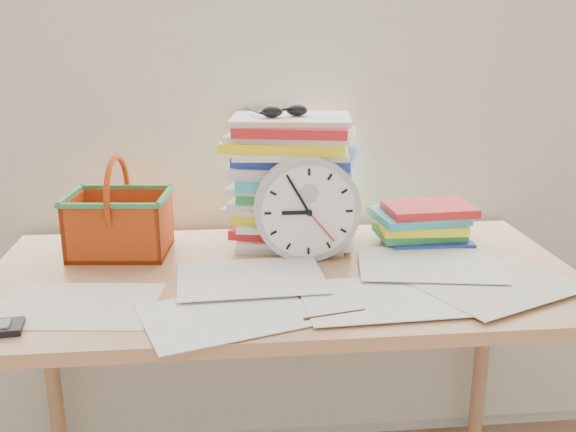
{
  "coord_description": "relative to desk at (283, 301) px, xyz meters",
  "views": [
    {
      "loc": [
        -0.13,
        0.18,
        1.32
      ],
      "look_at": [
        0.01,
        1.6,
        0.89
      ],
      "focal_mm": 40.0,
      "sensor_mm": 36.0,
      "label": 1
    }
  ],
  "objects": [
    {
      "name": "paper_stack",
      "position": [
        0.05,
        0.23,
        0.24
      ],
      "size": [
        0.4,
        0.35,
        0.34
      ],
      "primitive_type": null,
      "rotation": [
        0.0,
        0.0,
        -0.25
      ],
      "color": "white",
      "rests_on": "desk"
    },
    {
      "name": "scattered_papers",
      "position": [
        0.0,
        0.0,
        0.08
      ],
      "size": [
        1.26,
        0.42,
        0.02
      ],
      "primitive_type": null,
      "color": "white",
      "rests_on": "desk"
    },
    {
      "name": "desk",
      "position": [
        0.0,
        0.0,
        0.0
      ],
      "size": [
        1.4,
        0.7,
        0.75
      ],
      "color": "tan",
      "rests_on": "ground"
    },
    {
      "name": "sunglasses",
      "position": [
        0.02,
        0.22,
        0.43
      ],
      "size": [
        0.17,
        0.16,
        0.04
      ],
      "primitive_type": null,
      "rotation": [
        0.0,
        0.0,
        0.31
      ],
      "color": "black",
      "rests_on": "paper_stack"
    },
    {
      "name": "basket",
      "position": [
        -0.4,
        0.18,
        0.2
      ],
      "size": [
        0.27,
        0.22,
        0.25
      ],
      "primitive_type": null,
      "rotation": [
        0.0,
        0.0,
        -0.1
      ],
      "color": "#CE4914",
      "rests_on": "desk"
    },
    {
      "name": "curtain",
      "position": [
        0.0,
        0.38,
        0.62
      ],
      "size": [
        2.4,
        0.01,
        2.5
      ],
      "primitive_type": "cube",
      "color": "silver",
      "rests_on": "room_shell"
    },
    {
      "name": "clock",
      "position": [
        0.07,
        0.09,
        0.21
      ],
      "size": [
        0.26,
        0.05,
        0.26
      ],
      "primitive_type": "cylinder",
      "rotation": [
        1.57,
        0.0,
        0.0
      ],
      "color": "#AEB2B6",
      "rests_on": "desk"
    },
    {
      "name": "pen",
      "position": [
        0.08,
        -0.26,
        0.08
      ],
      "size": [
        0.13,
        0.04,
        0.01
      ],
      "primitive_type": "cylinder",
      "rotation": [
        0.0,
        1.57,
        0.23
      ],
      "color": "black",
      "rests_on": "desk"
    },
    {
      "name": "book_stack",
      "position": [
        0.39,
        0.17,
        0.13
      ],
      "size": [
        0.26,
        0.2,
        0.11
      ],
      "primitive_type": null,
      "rotation": [
        0.0,
        0.0,
        -0.0
      ],
      "color": "white",
      "rests_on": "desk"
    }
  ]
}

